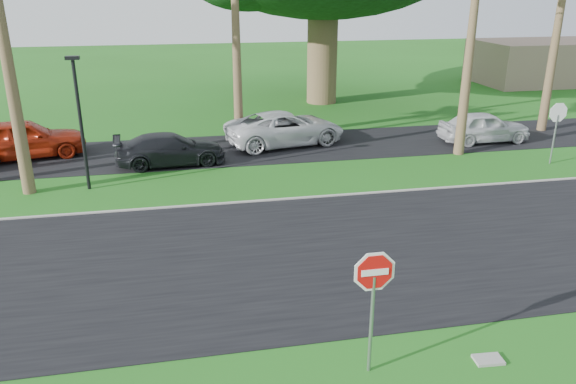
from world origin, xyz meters
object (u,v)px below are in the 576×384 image
(stop_sign_near, at_px, (374,288))
(car_minivan, at_px, (285,129))
(car_pickup, at_px, (484,127))
(stop_sign_far, at_px, (557,121))
(car_dark, at_px, (170,150))
(car_red, at_px, (23,139))

(stop_sign_near, relative_size, car_minivan, 0.49)
(car_pickup, bearing_deg, stop_sign_far, -165.18)
(car_minivan, bearing_deg, car_dark, 100.34)
(car_dark, distance_m, car_pickup, 14.13)
(stop_sign_far, distance_m, car_dark, 15.42)
(car_minivan, bearing_deg, car_red, 78.19)
(stop_sign_near, relative_size, stop_sign_far, 1.00)
(car_dark, xyz_separation_m, car_minivan, (5.10, 2.07, 0.12))
(stop_sign_far, relative_size, car_dark, 0.60)
(stop_sign_near, height_order, stop_sign_far, same)
(stop_sign_near, height_order, car_pickup, stop_sign_near)
(car_dark, bearing_deg, stop_sign_far, -105.32)
(car_pickup, bearing_deg, car_minivan, 80.68)
(stop_sign_far, height_order, car_minivan, stop_sign_far)
(stop_sign_far, bearing_deg, stop_sign_near, 43.73)
(car_red, distance_m, car_dark, 6.31)
(car_red, bearing_deg, stop_sign_far, -116.44)
(car_minivan, bearing_deg, car_pickup, -110.15)
(stop_sign_near, xyz_separation_m, stop_sign_far, (11.50, 11.00, 0.00))
(car_dark, distance_m, car_minivan, 5.50)
(car_red, xyz_separation_m, car_dark, (5.96, -2.08, -0.19))
(stop_sign_near, height_order, car_red, stop_sign_near)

